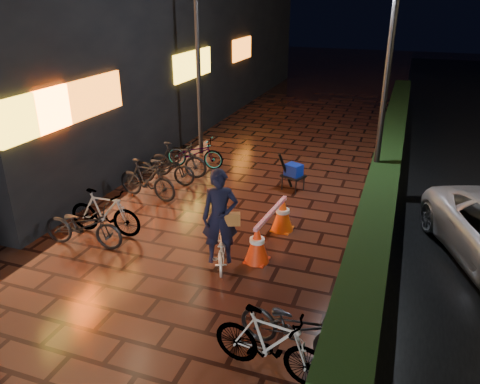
% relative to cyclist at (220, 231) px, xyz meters
% --- Properties ---
extents(ground, '(80.00, 80.00, 0.00)m').
position_rel_cyclist_xyz_m(ground, '(-0.59, -1.37, -0.73)').
color(ground, '#381911').
rests_on(ground, ground).
extents(hedge, '(0.70, 20.00, 1.00)m').
position_rel_cyclist_xyz_m(hedge, '(2.71, 6.63, -0.23)').
color(hedge, black).
rests_on(hedge, ground).
extents(storefront_block, '(12.09, 22.00, 9.00)m').
position_rel_cyclist_xyz_m(storefront_block, '(-10.09, 10.12, 3.76)').
color(storefront_block, black).
rests_on(storefront_block, ground).
extents(lamp_post_hedge, '(0.50, 0.14, 5.27)m').
position_rel_cyclist_xyz_m(lamp_post_hedge, '(2.47, 4.25, 2.16)').
color(lamp_post_hedge, black).
rests_on(lamp_post_hedge, ground).
extents(lamp_post_sf, '(0.49, 0.24, 5.23)m').
position_rel_cyclist_xyz_m(lamp_post_sf, '(-3.18, 6.17, 2.14)').
color(lamp_post_sf, black).
rests_on(lamp_post_sf, ground).
extents(cyclist, '(0.95, 1.46, 1.98)m').
position_rel_cyclist_xyz_m(cyclist, '(0.00, 0.00, 0.00)').
color(cyclist, white).
rests_on(cyclist, ground).
extents(traffic_barrier, '(0.62, 1.94, 0.78)m').
position_rel_cyclist_xyz_m(traffic_barrier, '(0.68, 1.08, -0.35)').
color(traffic_barrier, red).
rests_on(traffic_barrier, ground).
extents(cart_assembly, '(0.74, 0.63, 1.05)m').
position_rel_cyclist_xyz_m(cart_assembly, '(0.41, 4.08, -0.20)').
color(cart_assembly, black).
rests_on(cart_assembly, ground).
extents(parked_bikes_storefront, '(2.05, 5.86, 1.02)m').
position_rel_cyclist_xyz_m(parked_bikes_storefront, '(-2.90, 2.44, -0.25)').
color(parked_bikes_storefront, black).
rests_on(parked_bikes_storefront, ground).
extents(parked_bikes_hedge, '(2.01, 1.28, 1.02)m').
position_rel_cyclist_xyz_m(parked_bikes_hedge, '(1.81, -2.11, -0.25)').
color(parked_bikes_hedge, black).
rests_on(parked_bikes_hedge, ground).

